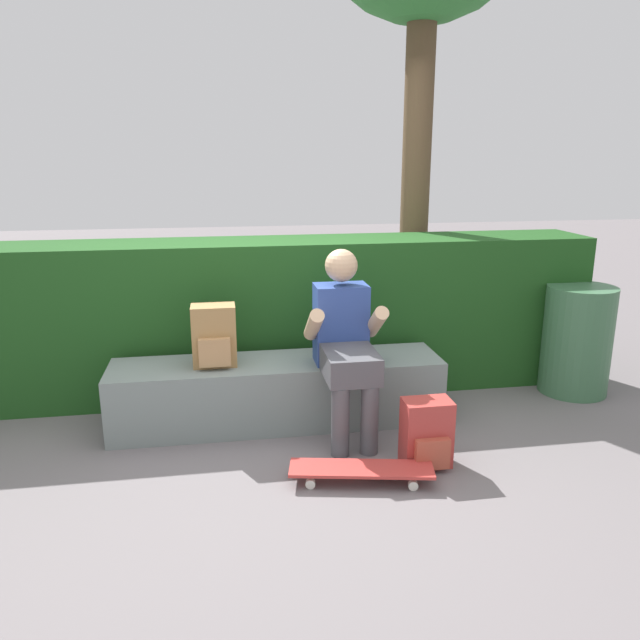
{
  "coord_description": "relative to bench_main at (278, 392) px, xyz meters",
  "views": [
    {
      "loc": [
        -0.36,
        -3.5,
        1.77
      ],
      "look_at": [
        0.31,
        0.47,
        0.68
      ],
      "focal_mm": 34.5,
      "sensor_mm": 36.0,
      "label": 1
    }
  ],
  "objects": [
    {
      "name": "skateboard_near_person",
      "position": [
        0.38,
        -0.87,
        -0.14
      ],
      "size": [
        0.82,
        0.35,
        0.09
      ],
      "color": "#BC3833",
      "rests_on": "ground"
    },
    {
      "name": "bench_main",
      "position": [
        0.0,
        0.0,
        0.0
      ],
      "size": [
        2.2,
        0.49,
        0.44
      ],
      "color": "gray",
      "rests_on": "ground"
    },
    {
      "name": "person_skater",
      "position": [
        0.41,
        -0.22,
        0.42
      ],
      "size": [
        0.49,
        0.62,
        1.19
      ],
      "color": "#2D4793",
      "rests_on": "ground"
    },
    {
      "name": "hedge_row",
      "position": [
        -0.3,
        0.63,
        0.36
      ],
      "size": [
        5.51,
        0.59,
        1.16
      ],
      "color": "#1C4A1A",
      "rests_on": "ground"
    },
    {
      "name": "ground_plane",
      "position": [
        0.0,
        -0.36,
        -0.22
      ],
      "size": [
        24.0,
        24.0,
        0.0
      ],
      "primitive_type": "plane",
      "color": "slate"
    },
    {
      "name": "trash_bin",
      "position": [
        2.29,
        0.19,
        0.19
      ],
      "size": [
        0.5,
        0.5,
        0.82
      ],
      "color": "#3D6B47",
      "rests_on": "ground"
    },
    {
      "name": "backpack_on_bench",
      "position": [
        -0.41,
        -0.01,
        0.41
      ],
      "size": [
        0.28,
        0.23,
        0.4
      ],
      "color": "#A37A47",
      "rests_on": "bench_main"
    },
    {
      "name": "backpack_on_ground",
      "position": [
        0.8,
        -0.73,
        -0.03
      ],
      "size": [
        0.28,
        0.23,
        0.4
      ],
      "color": "#B23833",
      "rests_on": "ground"
    }
  ]
}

